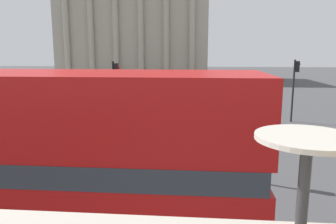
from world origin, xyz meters
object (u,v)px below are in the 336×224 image
object	(u,v)px
traffic_light_near	(231,114)
pedestrian_red	(224,106)
pedestrian_black	(197,86)
pedestrian_grey	(111,103)
cafe_dining_table	(305,168)
traffic_light_mid	(115,89)
traffic_light_far	(295,82)
double_decker_bus	(20,158)
plaza_building_left	(136,23)

from	to	relation	value
traffic_light_near	pedestrian_red	size ratio (longest dim) A/B	2.04
pedestrian_red	pedestrian_black	world-z (taller)	pedestrian_red
pedestrian_grey	pedestrian_red	world-z (taller)	pedestrian_red
cafe_dining_table	pedestrian_red	xyz separation A→B (m)	(1.22, 19.80, -2.88)
traffic_light_mid	pedestrian_red	bearing A→B (deg)	38.28
pedestrian_black	pedestrian_red	bearing A→B (deg)	118.40
pedestrian_grey	pedestrian_black	size ratio (longest dim) A/B	1.04
traffic_light_far	double_decker_bus	bearing A→B (deg)	-123.36
cafe_dining_table	traffic_light_near	distance (m)	9.86
traffic_light_near	pedestrian_grey	size ratio (longest dim) A/B	2.06
traffic_light_near	pedestrian_black	bearing A→B (deg)	92.90
double_decker_bus	pedestrian_grey	size ratio (longest dim) A/B	5.83
pedestrian_grey	pedestrian_black	distance (m)	14.31
cafe_dining_table	traffic_light_far	xyz separation A→B (m)	(5.75, 20.02, -1.26)
pedestrian_grey	pedestrian_black	bearing A→B (deg)	35.15
pedestrian_black	pedestrian_grey	bearing A→B (deg)	86.09
pedestrian_grey	traffic_light_far	bearing A→B (deg)	-31.28
traffic_light_far	pedestrian_red	distance (m)	4.82
cafe_dining_table	pedestrian_grey	world-z (taller)	cafe_dining_table
double_decker_bus	traffic_light_mid	xyz separation A→B (m)	(-0.48, 10.40, 0.34)
pedestrian_red	pedestrian_black	size ratio (longest dim) A/B	1.05
double_decker_bus	traffic_light_near	xyz separation A→B (m)	(5.04, 5.15, 0.07)
traffic_light_far	pedestrian_grey	xyz separation A→B (m)	(-12.31, 0.25, -1.64)
traffic_light_mid	pedestrian_red	world-z (taller)	traffic_light_mid
pedestrian_grey	traffic_light_mid	bearing A→B (deg)	-102.74
pedestrian_red	pedestrian_black	distance (m)	13.59
cafe_dining_table	pedestrian_red	world-z (taller)	cafe_dining_table
traffic_light_near	pedestrian_red	world-z (taller)	traffic_light_near
cafe_dining_table	traffic_light_far	bearing A→B (deg)	73.97
cafe_dining_table	traffic_light_far	distance (m)	20.86
traffic_light_mid	pedestrian_black	world-z (taller)	traffic_light_mid
plaza_building_left	traffic_light_near	size ratio (longest dim) A/B	6.76
traffic_light_far	pedestrian_red	xyz separation A→B (m)	(-4.53, -0.22, -1.62)
double_decker_bus	pedestrian_grey	bearing A→B (deg)	99.21
double_decker_bus	pedestrian_black	xyz separation A→B (m)	(3.85, 28.70, -1.34)
traffic_light_mid	traffic_light_far	world-z (taller)	traffic_light_mid
plaza_building_left	traffic_light_mid	distance (m)	41.02
double_decker_bus	cafe_dining_table	size ratio (longest dim) A/B	14.07
traffic_light_near	traffic_light_far	xyz separation A→B (m)	(5.13, 10.30, 0.27)
cafe_dining_table	plaza_building_left	bearing A→B (deg)	101.28
traffic_light_near	traffic_light_far	size ratio (longest dim) A/B	0.89
plaza_building_left	pedestrian_red	world-z (taller)	plaza_building_left
traffic_light_mid	pedestrian_grey	world-z (taller)	traffic_light_mid
cafe_dining_table	plaza_building_left	size ratio (longest dim) A/B	0.03
traffic_light_far	pedestrian_grey	bearing A→B (deg)	178.83
plaza_building_left	traffic_light_far	size ratio (longest dim) A/B	6.01
traffic_light_near	traffic_light_mid	xyz separation A→B (m)	(-5.52, 5.25, 0.28)
cafe_dining_table	pedestrian_black	size ratio (longest dim) A/B	0.43
cafe_dining_table	pedestrian_black	xyz separation A→B (m)	(-0.57, 33.27, -2.94)
pedestrian_black	traffic_light_mid	bearing A→B (deg)	97.51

